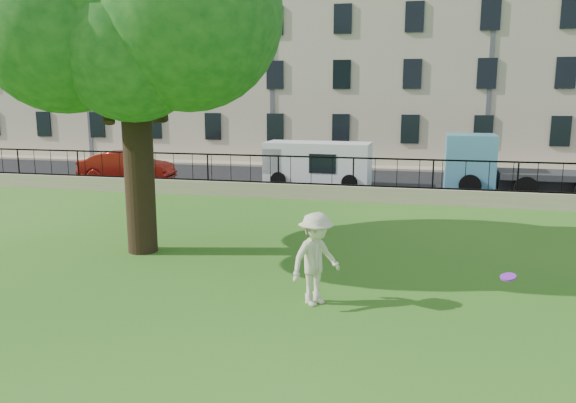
% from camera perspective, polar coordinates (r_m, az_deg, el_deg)
% --- Properties ---
extents(ground, '(120.00, 120.00, 0.00)m').
position_cam_1_polar(ground, '(10.72, -0.91, -11.83)').
color(ground, '#2A6117').
rests_on(ground, ground).
extents(retaining_wall, '(50.00, 0.40, 0.60)m').
position_cam_1_polar(retaining_wall, '(22.07, 6.60, 0.81)').
color(retaining_wall, gray).
rests_on(retaining_wall, ground).
extents(iron_railing, '(50.00, 0.05, 1.13)m').
position_cam_1_polar(iron_railing, '(21.93, 6.65, 3.00)').
color(iron_railing, black).
rests_on(iron_railing, retaining_wall).
extents(street, '(60.00, 9.00, 0.01)m').
position_cam_1_polar(street, '(26.73, 7.74, 1.90)').
color(street, black).
rests_on(street, ground).
extents(sidewalk, '(60.00, 1.40, 0.12)m').
position_cam_1_polar(sidewalk, '(31.85, 8.63, 3.42)').
color(sidewalk, gray).
rests_on(sidewalk, ground).
extents(building_row, '(56.40, 10.40, 13.80)m').
position_cam_1_polar(building_row, '(37.34, 9.65, 15.02)').
color(building_row, beige).
rests_on(building_row, ground).
extents(man, '(1.28, 1.38, 1.87)m').
position_cam_1_polar(man, '(11.14, 2.85, -5.84)').
color(man, beige).
rests_on(man, ground).
extents(frisbee, '(0.33, 0.34, 0.12)m').
position_cam_1_polar(frisbee, '(10.41, 21.46, -7.14)').
color(frisbee, purple).
extents(red_sedan, '(4.53, 1.95, 1.45)m').
position_cam_1_polar(red_sedan, '(27.69, -16.04, 3.39)').
color(red_sedan, maroon).
rests_on(red_sedan, street).
extents(white_van, '(4.78, 2.00, 1.98)m').
position_cam_1_polar(white_van, '(25.57, 3.04, 3.81)').
color(white_van, white).
rests_on(white_van, street).
extents(blue_truck, '(5.91, 2.21, 2.46)m').
position_cam_1_polar(blue_truck, '(25.21, 22.35, 3.46)').
color(blue_truck, '#4F96BB').
rests_on(blue_truck, street).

